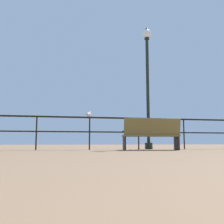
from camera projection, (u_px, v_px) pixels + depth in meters
The scene contains 4 objects.
pier_railing at pixel (139, 126), 8.34m from camera, with size 22.89×0.05×1.05m.
bench_near_left at pixel (151, 133), 7.51m from camera, with size 1.74×0.75×0.94m.
lamppost_center at pixel (148, 77), 8.93m from camera, with size 0.32×0.32×4.42m.
seagull_on_rail at pixel (89, 114), 8.07m from camera, with size 0.23×0.36×0.18m.
Camera 1 is at (-2.53, 0.56, 0.22)m, focal length 40.22 mm.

